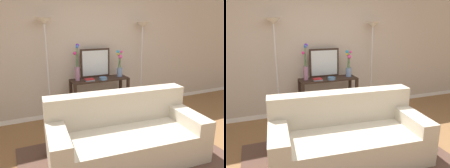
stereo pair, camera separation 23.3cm
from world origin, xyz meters
The scene contains 12 objects.
back_wall centered at (0.00, 2.28, 1.47)m, with size 12.00×0.15×2.94m.
area_rug centered at (-0.25, 0.25, 0.01)m, with size 2.81×1.97×0.01m.
couch centered at (-0.25, 0.42, 0.31)m, with size 2.16×1.13×0.88m.
console_table centered at (-0.04, 1.91, 0.54)m, with size 1.13×0.39×0.78m.
floor_lamp_left centered at (-0.99, 2.01, 1.51)m, with size 0.28×0.28×1.92m.
floor_lamp_right centered at (0.96, 2.01, 1.45)m, with size 0.28×0.28×1.85m.
wall_mirror centered at (-0.06, 2.07, 1.06)m, with size 0.60×0.02×0.56m.
vase_tall_flowers centered at (-0.47, 1.94, 1.04)m, with size 0.12×0.11×0.68m.
vase_short_flowers centered at (0.39, 1.91, 0.99)m, with size 0.13×0.13×0.53m.
fruit_bowl centered at (-0.01, 1.78, 0.81)m, with size 0.15×0.15×0.05m.
book_stack centered at (-0.28, 1.80, 0.81)m, with size 0.18×0.14×0.04m.
book_row_under_console centered at (-0.28, 1.91, 0.05)m, with size 0.44×0.18×0.12m.
Camera 2 is at (-1.37, -2.21, 1.84)m, focal length 36.62 mm.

